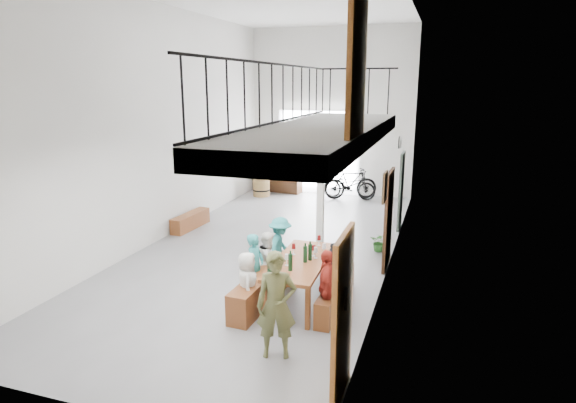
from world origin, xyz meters
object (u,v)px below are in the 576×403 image
(oak_barrel, at_px, (261,184))
(bicycle_near, at_px, (349,185))
(bench_inner, at_px, (265,285))
(serving_counter, at_px, (279,179))
(tasting_table, at_px, (301,264))
(host_standing, at_px, (277,305))
(side_bench, at_px, (191,221))

(oak_barrel, relative_size, bicycle_near, 0.49)
(bench_inner, height_order, serving_counter, serving_counter)
(tasting_table, xyz_separation_m, serving_counter, (-3.25, 8.21, -0.27))
(tasting_table, height_order, host_standing, host_standing)
(serving_counter, xyz_separation_m, bicycle_near, (2.57, -0.31, 0.02))
(serving_counter, distance_m, host_standing, 10.48)
(oak_barrel, bearing_deg, serving_counter, 69.19)
(oak_barrel, bearing_deg, bench_inner, -68.44)
(side_bench, distance_m, host_standing, 6.54)
(host_standing, relative_size, bicycle_near, 0.88)
(side_bench, height_order, host_standing, host_standing)
(bench_inner, relative_size, host_standing, 1.49)
(tasting_table, xyz_separation_m, host_standing, (0.16, -1.70, 0.05))
(bicycle_near, bearing_deg, serving_counter, 86.70)
(side_bench, bearing_deg, bench_inner, -45.20)
(serving_counter, bearing_deg, bicycle_near, 0.95)
(tasting_table, relative_size, bench_inner, 0.90)
(bench_inner, bearing_deg, serving_counter, 110.54)
(side_bench, distance_m, bicycle_near, 5.65)
(serving_counter, bearing_deg, oak_barrel, -102.95)
(bench_inner, relative_size, serving_counter, 1.38)
(bench_inner, distance_m, host_standing, 1.88)
(oak_barrel, bearing_deg, bicycle_near, 10.44)
(side_bench, relative_size, host_standing, 0.93)
(bicycle_near, bearing_deg, tasting_table, -171.42)
(side_bench, distance_m, oak_barrel, 4.07)
(bench_inner, xyz_separation_m, side_bench, (-3.37, 3.39, -0.06))
(bench_inner, distance_m, side_bench, 4.78)
(host_standing, bearing_deg, bicycle_near, 77.80)
(side_bench, xyz_separation_m, host_standing, (4.16, -5.02, 0.56))
(bench_inner, height_order, oak_barrel, oak_barrel)
(bicycle_near, bearing_deg, bench_inner, -176.03)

